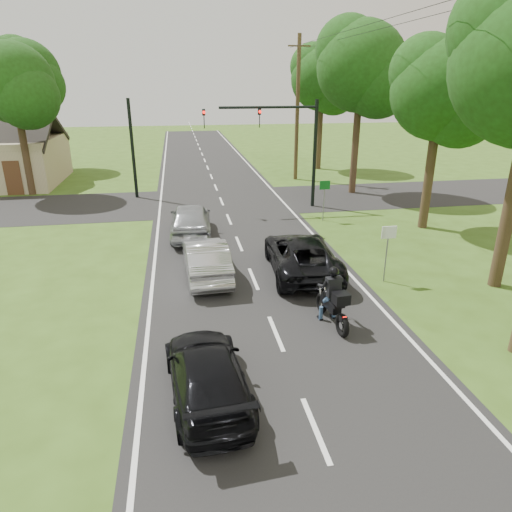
% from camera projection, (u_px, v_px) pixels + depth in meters
% --- Properties ---
extents(ground, '(140.00, 140.00, 0.00)m').
position_uv_depth(ground, '(276.00, 333.00, 13.31)').
color(ground, '#354F16').
rests_on(ground, ground).
extents(road, '(8.00, 100.00, 0.01)m').
position_uv_depth(road, '(234.00, 231.00, 22.51)').
color(road, black).
rests_on(road, ground).
extents(cross_road, '(60.00, 7.00, 0.01)m').
position_uv_depth(cross_road, '(222.00, 201.00, 28.04)').
color(cross_road, black).
rests_on(cross_road, ground).
extents(motorcycle_rider, '(0.66, 2.17, 1.87)m').
position_uv_depth(motorcycle_rider, '(333.00, 303.00, 13.54)').
color(motorcycle_rider, black).
rests_on(motorcycle_rider, ground).
extents(dark_suv, '(2.74, 5.33, 1.44)m').
position_uv_depth(dark_suv, '(301.00, 254.00, 17.34)').
color(dark_suv, black).
rests_on(dark_suv, road).
extents(silver_sedan, '(1.69, 4.38, 1.42)m').
position_uv_depth(silver_sedan, '(206.00, 258.00, 16.97)').
color(silver_sedan, '#B9B9BE').
rests_on(silver_sedan, road).
extents(silver_suv, '(2.09, 4.74, 1.59)m').
position_uv_depth(silver_suv, '(191.00, 220.00, 21.47)').
color(silver_suv, '#A6A9AE').
rests_on(silver_suv, road).
extents(dark_car_behind, '(2.06, 4.36, 1.23)m').
position_uv_depth(dark_car_behind, '(207.00, 373.00, 10.44)').
color(dark_car_behind, black).
rests_on(dark_car_behind, road).
extents(traffic_signal, '(6.38, 0.44, 6.00)m').
position_uv_depth(traffic_signal, '(283.00, 135.00, 25.25)').
color(traffic_signal, black).
rests_on(traffic_signal, ground).
extents(signal_pole_far, '(0.20, 0.20, 6.00)m').
position_uv_depth(signal_pole_far, '(133.00, 149.00, 27.99)').
color(signal_pole_far, black).
rests_on(signal_pole_far, ground).
extents(utility_pole_far, '(1.60, 0.28, 10.00)m').
position_uv_depth(utility_pole_far, '(297.00, 109.00, 32.73)').
color(utility_pole_far, brown).
rests_on(utility_pole_far, ground).
extents(sign_white, '(0.55, 0.07, 2.12)m').
position_uv_depth(sign_white, '(388.00, 240.00, 16.22)').
color(sign_white, slate).
rests_on(sign_white, ground).
extents(sign_green, '(0.55, 0.07, 2.12)m').
position_uv_depth(sign_green, '(324.00, 191.00, 23.62)').
color(sign_green, slate).
rests_on(sign_green, ground).
extents(tree_row_c, '(4.80, 4.65, 8.76)m').
position_uv_depth(tree_row_c, '(447.00, 97.00, 20.72)').
color(tree_row_c, '#332316').
rests_on(tree_row_c, ground).
extents(tree_row_d, '(5.76, 5.58, 10.45)m').
position_uv_depth(tree_row_d, '(367.00, 72.00, 27.52)').
color(tree_row_d, '#332316').
rests_on(tree_row_d, ground).
extents(tree_row_e, '(5.28, 5.12, 9.61)m').
position_uv_depth(tree_row_e, '(326.00, 83.00, 36.10)').
color(tree_row_e, '#332316').
rests_on(tree_row_e, ground).
extents(tree_left_near, '(5.12, 4.96, 9.22)m').
position_uv_depth(tree_left_near, '(18.00, 88.00, 27.34)').
color(tree_left_near, '#332316').
rests_on(tree_left_near, ground).
extents(tree_left_far, '(5.76, 5.58, 10.14)m').
position_uv_depth(tree_left_far, '(29.00, 79.00, 36.00)').
color(tree_left_far, '#332316').
rests_on(tree_left_far, ground).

